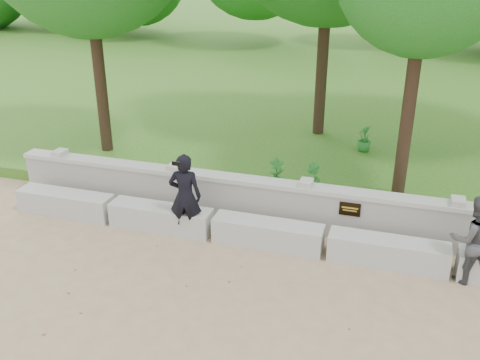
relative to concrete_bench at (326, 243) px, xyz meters
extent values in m
plane|color=tan|center=(0.00, -1.90, -0.22)|extent=(80.00, 80.00, 0.00)
cube|color=#2B5719|center=(0.00, 12.10, -0.10)|extent=(40.00, 22.00, 0.25)
cube|color=#A8A69F|center=(-5.00, 0.00, 0.00)|extent=(1.90, 0.45, 0.45)
cube|color=#A8A69F|center=(-3.00, 0.00, 0.00)|extent=(1.90, 0.45, 0.45)
cube|color=#A8A69F|center=(-1.00, 0.00, 0.00)|extent=(1.90, 0.45, 0.45)
cube|color=#A8A69F|center=(1.00, 0.00, 0.00)|extent=(1.90, 0.45, 0.45)
cube|color=#9E9C96|center=(0.00, 0.70, 0.18)|extent=(12.50, 0.25, 0.82)
cube|color=#A8A69F|center=(0.00, 0.70, 0.64)|extent=(12.50, 0.35, 0.08)
cube|color=black|center=(0.30, 0.56, 0.40)|extent=(0.36, 0.02, 0.24)
imported|color=black|center=(-2.46, -0.10, 0.55)|extent=(0.62, 0.46, 1.56)
cube|color=black|center=(-2.46, -0.41, 1.28)|extent=(0.14, 0.04, 0.07)
imported|color=#3E3E43|center=(2.20, -0.10, 0.49)|extent=(0.80, 0.69, 1.42)
cylinder|color=#382619|center=(-5.72, 2.81, 2.01)|extent=(0.27, 0.27, 3.96)
cylinder|color=#382619|center=(-1.09, 5.58, 2.14)|extent=(0.29, 0.29, 4.23)
cylinder|color=#382619|center=(1.06, 2.20, 1.84)|extent=(0.24, 0.24, 3.63)
imported|color=#267127|center=(-1.33, 1.98, 0.32)|extent=(0.37, 0.33, 0.58)
imported|color=#267127|center=(-0.59, 1.97, 0.31)|extent=(0.40, 0.39, 0.56)
imported|color=#267127|center=(0.19, 4.53, 0.34)|extent=(0.41, 0.44, 0.63)
camera|label=1|loc=(0.93, -7.79, 4.52)|focal=40.00mm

